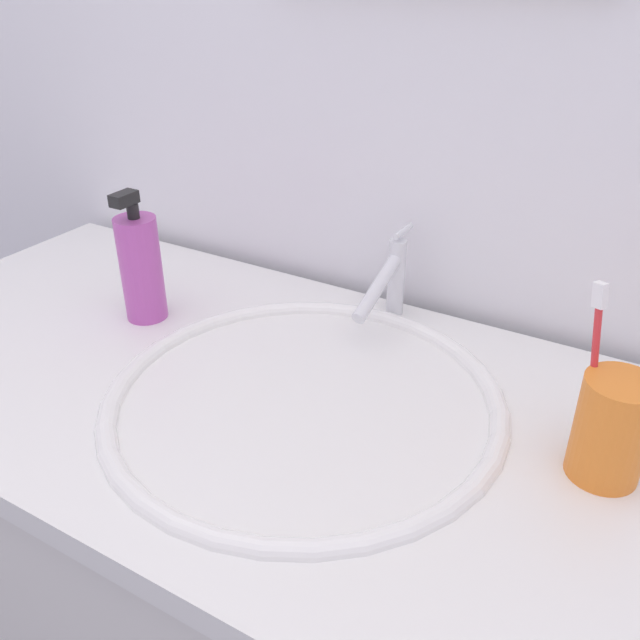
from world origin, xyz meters
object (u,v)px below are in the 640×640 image
object	(u,v)px
faucet	(391,279)
toothbrush_cup	(611,429)
toothbrush_red	(594,364)
soap_dispenser	(141,267)

from	to	relation	value
faucet	toothbrush_cup	distance (m)	0.36
toothbrush_cup	toothbrush_red	distance (m)	0.07
toothbrush_red	soap_dispenser	distance (m)	0.59
faucet	toothbrush_red	xyz separation A→B (m)	(0.29, -0.16, 0.05)
toothbrush_red	soap_dispenser	bearing A→B (deg)	-179.93
toothbrush_cup	faucet	bearing A→B (deg)	150.55
toothbrush_cup	toothbrush_red	size ratio (longest dim) A/B	0.59
toothbrush_red	soap_dispenser	size ratio (longest dim) A/B	1.01
toothbrush_red	toothbrush_cup	bearing A→B (deg)	-26.00
faucet	toothbrush_cup	bearing A→B (deg)	-29.45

